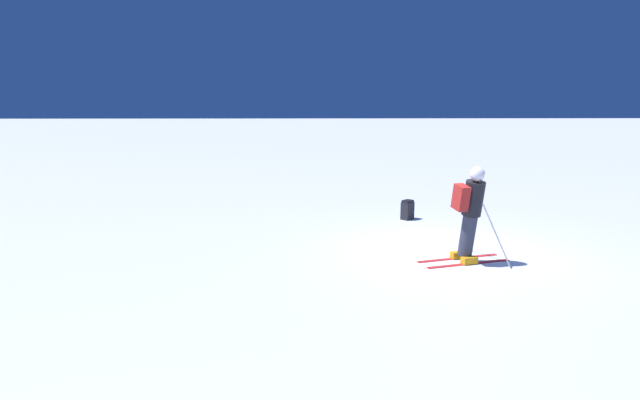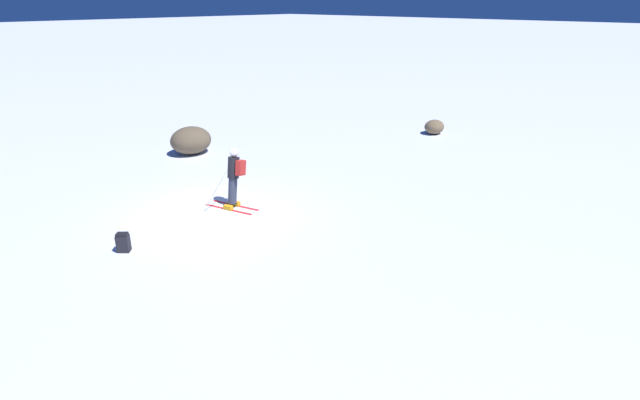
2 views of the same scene
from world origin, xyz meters
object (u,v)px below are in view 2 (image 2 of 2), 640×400
Objects in this scene: skier at (234,175)px; exposed_boulder_1 at (191,140)px; spare_backpack at (123,243)px; exposed_boulder_0 at (434,127)px.

skier is 1.07× the size of exposed_boulder_1.
spare_backpack is 0.30× the size of exposed_boulder_1.
exposed_boulder_1 reaches higher than exposed_boulder_0.
exposed_boulder_0 is (-15.54, -0.39, 0.08)m from spare_backpack.
exposed_boulder_0 is 0.60× the size of exposed_boulder_1.
skier is 1.79× the size of exposed_boulder_0.
skier is at bearing 0.52° from exposed_boulder_0.
skier is 6.18m from exposed_boulder_1.
spare_backpack is 0.50× the size of exposed_boulder_0.
exposed_boulder_1 is at bearing -88.52° from spare_backpack.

